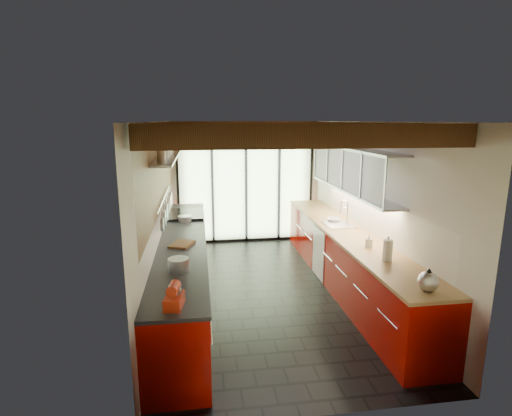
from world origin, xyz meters
name	(u,v)px	position (x,y,z in m)	size (l,w,h in m)	color
ground	(267,291)	(0.00, 0.00, 0.00)	(5.50, 5.50, 0.00)	black
room_shell	(268,187)	(0.00, 0.00, 1.65)	(5.50, 5.50, 5.50)	silver
ceiling_beams	(264,131)	(0.00, 0.38, 2.46)	(3.14, 5.06, 4.90)	#593316
glass_door	(246,166)	(0.00, 2.69, 1.66)	(2.95, 0.10, 2.90)	#C6EAAD
left_counter	(184,267)	(-1.28, 0.00, 0.46)	(0.68, 5.00, 0.92)	#9D0901
range_stove	(186,239)	(-1.28, 1.45, 0.47)	(0.66, 0.90, 0.97)	silver
right_counter	(346,259)	(1.27, 0.00, 0.46)	(0.68, 5.00, 0.92)	#9D0901
sink_assembly	(340,222)	(1.29, 0.40, 0.96)	(0.45, 0.52, 0.43)	silver
upper_cabinets_right	(353,170)	(1.43, 0.30, 1.85)	(0.34, 3.00, 3.00)	silver
left_wall_fixtures	(167,177)	(-1.47, 0.25, 1.80)	(0.28, 2.60, 0.96)	silver
stand_mixer	(174,297)	(-1.27, -2.24, 1.02)	(0.20, 0.29, 0.25)	red
pot_large	(179,265)	(-1.27, -1.34, 1.00)	(0.24, 0.24, 0.15)	silver
pot_small	(185,218)	(-1.27, 1.03, 0.97)	(0.23, 0.23, 0.09)	silver
cutting_board	(182,244)	(-1.27, -0.36, 0.94)	(0.27, 0.37, 0.03)	brown
kettle	(428,280)	(1.27, -2.25, 1.03)	(0.28, 0.30, 0.25)	silver
paper_towel	(388,250)	(1.27, -1.35, 1.05)	(0.13, 0.13, 0.32)	white
soap_bottle	(369,241)	(1.27, -0.81, 1.01)	(0.08, 0.08, 0.18)	silver
bowl	(334,220)	(1.27, 0.64, 0.95)	(0.22, 0.22, 0.05)	silver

